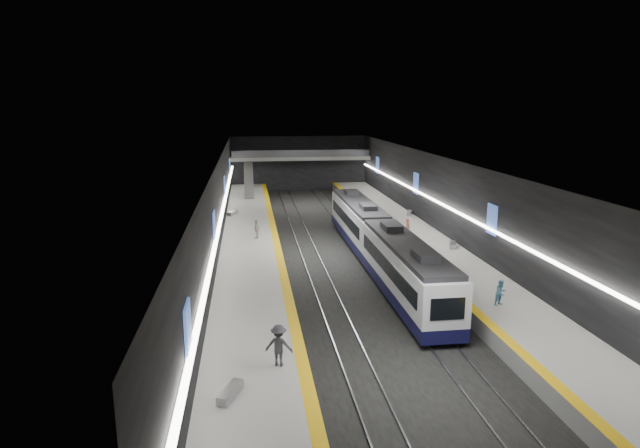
{
  "coord_description": "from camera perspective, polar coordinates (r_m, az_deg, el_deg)",
  "views": [
    {
      "loc": [
        -7.53,
        -43.87,
        12.78
      ],
      "look_at": [
        -1.31,
        2.22,
        2.2
      ],
      "focal_mm": 30.0,
      "sensor_mm": 36.0,
      "label": 1
    }
  ],
  "objects": [
    {
      "name": "tactile_strip_right",
      "position": [
        47.2,
        8.34,
        -1.75
      ],
      "size": [
        0.6,
        70.0,
        0.02
      ],
      "primitive_type": "cube",
      "color": "yellow",
      "rests_on": "platform_right"
    },
    {
      "name": "bench_left_far",
      "position": [
        58.16,
        -9.33,
        1.17
      ],
      "size": [
        1.13,
        1.79,
        0.43
      ],
      "primitive_type": "cube",
      "rotation": [
        0.0,
        0.0,
        -0.4
      ],
      "color": "#99999E",
      "rests_on": "platform_left"
    },
    {
      "name": "mezzanine_bridge",
      "position": [
        77.55,
        -2.1,
        7.08
      ],
      "size": [
        20.0,
        3.0,
        1.5
      ],
      "color": "gray",
      "rests_on": "wall_left"
    },
    {
      "name": "platform_left",
      "position": [
        45.56,
        -7.37,
        -2.93
      ],
      "size": [
        5.0,
        70.0,
        1.0
      ],
      "primitive_type": "cube",
      "color": "slate",
      "rests_on": "ground"
    },
    {
      "name": "passenger_left_a",
      "position": [
        47.57,
        -6.75,
        -0.56
      ],
      "size": [
        0.76,
        1.08,
        1.69
      ],
      "primitive_type": "imported",
      "rotation": [
        0.0,
        0.0,
        -1.97
      ],
      "color": "#BBB5AB",
      "rests_on": "platform_left"
    },
    {
      "name": "ceiling",
      "position": [
        44.77,
        2.05,
        6.68
      ],
      "size": [
        20.0,
        70.0,
        0.04
      ],
      "primitive_type": "cube",
      "rotation": [
        3.14,
        0.0,
        0.0
      ],
      "color": "beige",
      "rests_on": "wall_left"
    },
    {
      "name": "ground",
      "position": [
        46.31,
        1.98,
        -3.21
      ],
      "size": [
        70.0,
        70.0,
        0.0
      ],
      "primitive_type": "plane",
      "color": "black",
      "rests_on": "ground"
    },
    {
      "name": "train",
      "position": [
        42.46,
        6.23,
        -1.7
      ],
      "size": [
        2.69,
        30.04,
        3.6
      ],
      "color": "#0F0F38",
      "rests_on": "ground"
    },
    {
      "name": "wall_right",
      "position": [
        48.05,
        13.86,
        1.91
      ],
      "size": [
        0.04,
        70.0,
        8.0
      ],
      "primitive_type": "cube",
      "color": "black",
      "rests_on": "ground"
    },
    {
      "name": "tile_surface_left",
      "position": [
        45.42,
        -7.39,
        -2.31
      ],
      "size": [
        5.0,
        70.0,
        0.02
      ],
      "primitive_type": "cube",
      "color": "#A4A49F",
      "rests_on": "platform_left"
    },
    {
      "name": "bench_left_near",
      "position": [
        23.2,
        -9.54,
        -17.31
      ],
      "size": [
        1.1,
        1.72,
        0.41
      ],
      "primitive_type": "cube",
      "rotation": [
        0.0,
        0.0,
        -0.41
      ],
      "color": "#99999E",
      "rests_on": "platform_left"
    },
    {
      "name": "wall_left",
      "position": [
        44.81,
        -10.7,
        1.29
      ],
      "size": [
        0.04,
        70.0,
        8.0
      ],
      "primitive_type": "cube",
      "color": "black",
      "rests_on": "ground"
    },
    {
      "name": "tile_surface_right",
      "position": [
        47.84,
        10.88,
        -1.66
      ],
      "size": [
        5.0,
        70.0,
        0.02
      ],
      "primitive_type": "cube",
      "color": "#A4A49F",
      "rests_on": "platform_right"
    },
    {
      "name": "rails",
      "position": [
        46.29,
        1.98,
        -3.14
      ],
      "size": [
        6.52,
        70.0,
        0.12
      ],
      "color": "gray",
      "rests_on": "ground"
    },
    {
      "name": "platform_right",
      "position": [
        47.97,
        10.85,
        -2.25
      ],
      "size": [
        5.0,
        70.0,
        1.0
      ],
      "primitive_type": "cube",
      "color": "slate",
      "rests_on": "ground"
    },
    {
      "name": "escalator",
      "position": [
        70.56,
        -7.61,
        4.66
      ],
      "size": [
        1.2,
        7.5,
        3.92
      ],
      "primitive_type": "cube",
      "rotation": [
        0.44,
        0.0,
        0.0
      ],
      "color": "#99999E",
      "rests_on": "platform_left"
    },
    {
      "name": "passenger_right_b",
      "position": [
        33.64,
        18.74,
        -6.99
      ],
      "size": [
        0.93,
        0.84,
        1.56
      ],
      "primitive_type": "imported",
      "rotation": [
        0.0,
        0.0,
        0.4
      ],
      "color": "#5390B5",
      "rests_on": "platform_right"
    },
    {
      "name": "ad_posters",
      "position": [
        46.24,
        1.81,
        2.49
      ],
      "size": [
        19.94,
        53.5,
        2.2
      ],
      "color": "#4162C3",
      "rests_on": "wall_left"
    },
    {
      "name": "bench_right_near",
      "position": [
        45.99,
        13.97,
        -2.16
      ],
      "size": [
        0.98,
        1.68,
        0.4
      ],
      "primitive_type": "cube",
      "rotation": [
        0.0,
        0.0,
        -0.35
      ],
      "color": "#99999E",
      "rests_on": "platform_right"
    },
    {
      "name": "bench_right_far",
      "position": [
        58.16,
        9.5,
        1.16
      ],
      "size": [
        1.04,
        1.74,
        0.41
      ],
      "primitive_type": "cube",
      "rotation": [
        0.0,
        0.0,
        -0.37
      ],
      "color": "#99999E",
      "rests_on": "platform_right"
    },
    {
      "name": "wall_back",
      "position": [
        79.71,
        -2.24,
        6.48
      ],
      "size": [
        20.0,
        0.04,
        8.0
      ],
      "primitive_type": "cube",
      "color": "black",
      "rests_on": "ground"
    },
    {
      "name": "passenger_right_a",
      "position": [
        47.67,
        9.31,
        -0.51
      ],
      "size": [
        0.52,
        0.72,
        1.86
      ],
      "primitive_type": "imported",
      "rotation": [
        0.0,
        0.0,
        1.46
      ],
      "color": "#B25242",
      "rests_on": "platform_right"
    },
    {
      "name": "cove_light_left",
      "position": [
        44.84,
        -10.43,
        1.05
      ],
      "size": [
        0.25,
        68.6,
        0.12
      ],
      "primitive_type": "cube",
      "color": "white",
      "rests_on": "wall_left"
    },
    {
      "name": "tactile_strip_left",
      "position": [
        45.47,
        -4.62,
        -2.22
      ],
      "size": [
        0.6,
        70.0,
        0.02
      ],
      "primitive_type": "cube",
      "color": "yellow",
      "rests_on": "platform_left"
    },
    {
      "name": "passenger_left_b",
      "position": [
        25.0,
        -4.42,
        -12.81
      ],
      "size": [
        1.42,
        1.04,
        1.97
      ],
      "primitive_type": "imported",
      "rotation": [
        0.0,
        0.0,
        2.88
      ],
      "color": "#3B3A41",
      "rests_on": "platform_left"
    },
    {
      "name": "cove_light_right",
      "position": [
        48.02,
        13.62,
        1.67
      ],
      "size": [
        0.25,
        68.6,
        0.12
      ],
      "primitive_type": "cube",
      "color": "white",
      "rests_on": "wall_right"
    }
  ]
}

